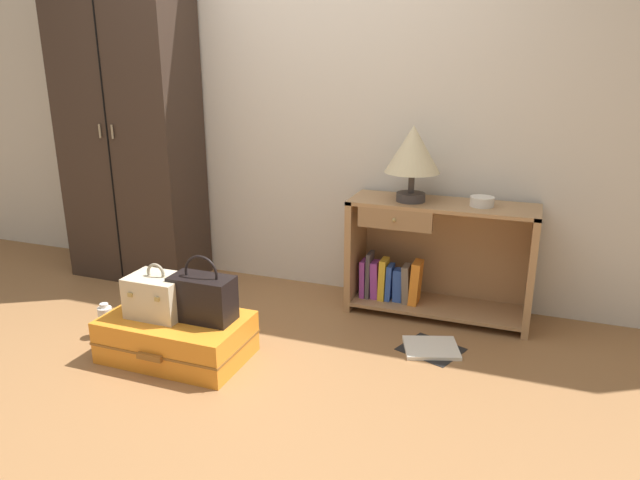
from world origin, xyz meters
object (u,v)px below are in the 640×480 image
bookshelf (432,259)px  handbag (203,297)px  table_lamp (413,152)px  wardrobe (129,127)px  open_book_on_floor (431,348)px  bowl (482,201)px  suitcase_large (177,337)px  train_case (158,295)px  bottle (106,321)px

bookshelf → handbag: 1.41m
handbag → table_lamp: bearing=48.5°
wardrobe → open_book_on_floor: 2.49m
bowl → open_book_on_floor: 0.88m
wardrobe → suitcase_large: bearing=-45.8°
suitcase_large → open_book_on_floor: bearing=23.7°
wardrobe → bookshelf: wardrobe is taller
bookshelf → bowl: (0.27, -0.02, 0.39)m
bowl → train_case: 1.86m
bowl → train_case: bowl is taller
handbag → suitcase_large: bearing=-168.0°
bowl → suitcase_large: bowl is taller
wardrobe → table_lamp: (1.97, 0.01, -0.06)m
bookshelf → handbag: size_ratio=3.14×
handbag → wardrobe: bearing=139.4°
bookshelf → suitcase_large: size_ratio=1.46×
suitcase_large → handbag: handbag is taller
handbag → bottle: bearing=178.1°
wardrobe → open_book_on_floor: (2.21, -0.44, -1.05)m
table_lamp → handbag: (-0.85, -0.96, -0.65)m
open_book_on_floor → bookshelf: bearing=102.2°
table_lamp → open_book_on_floor: table_lamp is taller
handbag → bottle: size_ratio=1.73×
suitcase_large → bowl: bearing=35.9°
train_case → bottle: (-0.42, 0.06, -0.24)m
bookshelf → train_case: 1.62m
bowl → open_book_on_floor: bearing=-109.1°
bottle → wardrobe: bearing=115.9°
table_lamp → suitcase_large: bearing=-135.2°
wardrobe → train_case: wardrobe is taller
bookshelf → open_book_on_floor: bearing=-77.8°
suitcase_large → open_book_on_floor: suitcase_large is taller
train_case → handbag: bearing=8.4°
wardrobe → open_book_on_floor: bearing=-11.2°
table_lamp → open_book_on_floor: size_ratio=1.17×
bookshelf → bowl: bearing=-4.6°
bowl → open_book_on_floor: size_ratio=0.36×
bookshelf → bowl: bowl is taller
suitcase_large → train_case: size_ratio=2.55×
wardrobe → bookshelf: bearing=1.5°
suitcase_large → open_book_on_floor: 1.37m
bottle → open_book_on_floor: size_ratio=0.53×
bookshelf → open_book_on_floor: 0.61m
bookshelf → table_lamp: 0.67m
handbag → bottle: handbag is taller
bottle → bookshelf: bearing=30.8°
table_lamp → train_case: 1.63m
table_lamp → handbag: table_lamp is taller
bowl → wardrobe: bearing=-179.2°
bookshelf → train_case: (-1.24, -1.05, -0.01)m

